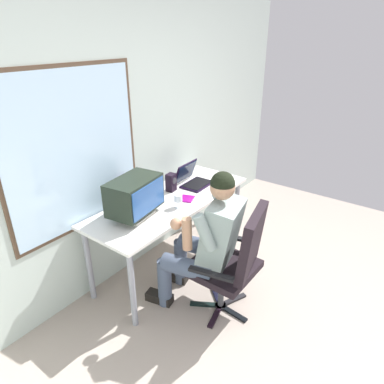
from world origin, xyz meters
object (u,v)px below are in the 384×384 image
office_chair (236,258)px  wine_glass (178,199)px  desk_speaker (171,182)px  coffee_mug (222,177)px  cd_case (187,199)px  desk (171,207)px  crt_monitor (135,195)px  person_seated (206,239)px  laptop (192,178)px

office_chair → wine_glass: bearing=81.0°
wine_glass → desk_speaker: desk_speaker is taller
desk_speaker → coffee_mug: desk_speaker is taller
wine_glass → desk_speaker: bearing=49.7°
office_chair → cd_case: office_chair is taller
desk → wine_glass: wine_glass is taller
wine_glass → coffee_mug: (0.75, 0.01, -0.04)m
wine_glass → cd_case: wine_glass is taller
crt_monitor → desk_speaker: 0.59m
person_seated → cd_case: (0.33, 0.45, 0.10)m
laptop → wine_glass: bearing=-156.5°
person_seated → crt_monitor: 0.69m
laptop → cd_case: size_ratio=1.91×
laptop → desk: bearing=-172.1°
desk → office_chair: 0.86m
crt_monitor → laptop: crt_monitor is taller
desk → coffee_mug: coffee_mug is taller
desk → person_seated: person_seated is taller
cd_case → coffee_mug: bearing=-3.0°
laptop → desk_speaker: bearing=166.4°
laptop → wine_glass: (-0.49, -0.22, 0.03)m
cd_case → office_chair: bearing=-111.7°
laptop → coffee_mug: bearing=-39.0°
wine_glass → desk_speaker: 0.36m
wine_glass → coffee_mug: size_ratio=1.39×
desk_speaker → cd_case: 0.26m
desk → desk_speaker: bearing=39.3°
crt_monitor → cd_case: crt_monitor is taller
laptop → desk_speaker: size_ratio=1.90×
desk → crt_monitor: crt_monitor is taller
desk_speaker → cd_case: bearing=-104.0°
person_seated → wine_glass: (0.16, 0.41, 0.18)m
desk → laptop: 0.43m
office_chair → laptop: office_chair is taller
desk → cd_case: (0.09, -0.12, 0.09)m
desk → coffee_mug: (0.66, -0.15, 0.12)m
desk → office_chair: size_ratio=1.77×
laptop → coffee_mug: (0.25, -0.21, -0.02)m
office_chair → crt_monitor: 0.97m
person_seated → wine_glass: size_ratio=10.13×
coffee_mug → crt_monitor: bearing=170.8°
crt_monitor → wine_glass: size_ratio=4.07×
person_seated → coffee_mug: (0.91, 0.42, 0.14)m
crt_monitor → cd_case: 0.57m
wine_glass → cd_case: bearing=12.8°
crt_monitor → wine_glass: 0.40m
crt_monitor → desk_speaker: bearing=9.0°
person_seated → coffee_mug: person_seated is taller
crt_monitor → wine_glass: bearing=-28.8°
laptop → desk_speaker: laptop is taller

